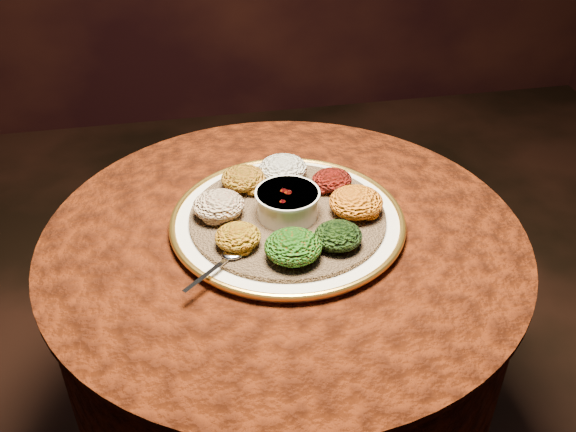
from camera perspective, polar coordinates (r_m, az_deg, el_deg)
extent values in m
cylinder|color=black|center=(1.54, -0.31, -13.30)|extent=(0.12, 0.12, 0.68)
cylinder|color=black|center=(1.29, -0.36, -2.73)|extent=(0.80, 0.80, 0.04)
cylinder|color=#3D1305|center=(1.38, -0.34, -7.44)|extent=(0.93, 0.93, 0.34)
cylinder|color=#3D1305|center=(1.27, -0.36, -1.78)|extent=(0.96, 0.96, 0.01)
cylinder|color=white|center=(1.28, -0.04, -0.55)|extent=(0.59, 0.59, 0.02)
torus|color=gold|center=(1.28, -0.04, -0.30)|extent=(0.47, 0.47, 0.01)
cylinder|color=#8B6745|center=(1.27, -0.05, -0.05)|extent=(0.40, 0.40, 0.01)
cylinder|color=silver|center=(1.26, -0.05, 1.12)|extent=(0.12, 0.12, 0.05)
cylinder|color=silver|center=(1.24, -0.05, 2.02)|extent=(0.13, 0.13, 0.01)
cylinder|color=#501404|center=(1.25, -0.05, 1.73)|extent=(0.10, 0.10, 0.01)
ellipsoid|color=silver|center=(1.17, -4.93, -3.41)|extent=(0.04, 0.03, 0.01)
cube|color=silver|center=(1.13, -7.27, -5.21)|extent=(0.09, 0.08, 0.00)
ellipsoid|color=beige|center=(1.37, -0.44, 4.26)|extent=(0.10, 0.10, 0.05)
ellipsoid|color=black|center=(1.34, 3.96, 3.23)|extent=(0.08, 0.08, 0.04)
ellipsoid|color=#A5790D|center=(1.27, 6.06, 1.23)|extent=(0.11, 0.10, 0.05)
ellipsoid|color=black|center=(1.18, 4.48, -1.76)|extent=(0.09, 0.09, 0.04)
ellipsoid|color=#912709|center=(1.15, 0.47, -2.74)|extent=(0.11, 0.10, 0.05)
ellipsoid|color=#9F750E|center=(1.18, -4.47, -1.85)|extent=(0.09, 0.08, 0.04)
ellipsoid|color=maroon|center=(1.26, -6.19, 0.96)|extent=(0.10, 0.10, 0.05)
ellipsoid|color=#995412|center=(1.34, -3.99, 3.36)|extent=(0.09, 0.09, 0.04)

